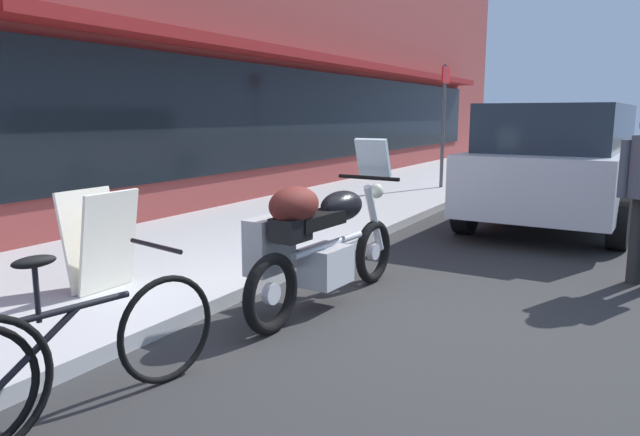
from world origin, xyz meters
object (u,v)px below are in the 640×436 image
(parked_minivan, at_px, (562,161))
(parking_sign_pole, at_px, (444,116))
(parked_bicycle, at_px, (79,352))
(sandwich_board_sign, at_px, (100,240))
(touring_motorcycle, at_px, (317,238))

(parked_minivan, bearing_deg, parking_sign_pole, 47.25)
(parked_bicycle, xyz_separation_m, parked_minivan, (7.38, -1.41, 0.56))
(parked_bicycle, xyz_separation_m, parking_sign_pole, (9.75, 1.15, 1.20))
(parked_bicycle, relative_size, sandwich_board_sign, 2.03)
(parked_minivan, bearing_deg, touring_motorcycle, 167.07)
(touring_motorcycle, height_order, sandwich_board_sign, touring_motorcycle)
(sandwich_board_sign, bearing_deg, parking_sign_pole, -2.08)
(touring_motorcycle, height_order, parked_bicycle, touring_motorcycle)
(touring_motorcycle, distance_m, parked_minivan, 5.35)
(touring_motorcycle, bearing_deg, parked_bicycle, 174.30)
(parked_bicycle, distance_m, parking_sign_pole, 9.89)
(touring_motorcycle, bearing_deg, sandwich_board_sign, 114.81)
(touring_motorcycle, height_order, parked_minivan, parked_minivan)
(parking_sign_pole, bearing_deg, parked_minivan, -132.75)
(touring_motorcycle, bearing_deg, parked_minivan, -12.93)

